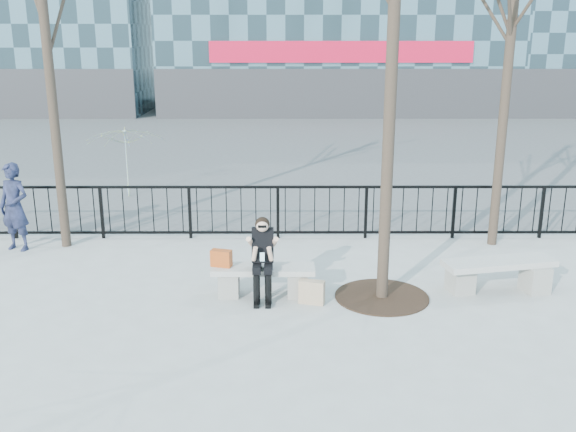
{
  "coord_description": "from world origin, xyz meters",
  "views": [
    {
      "loc": [
        0.37,
        -9.6,
        4.08
      ],
      "look_at": [
        0.4,
        0.8,
        1.1
      ],
      "focal_mm": 40.0,
      "sensor_mm": 36.0,
      "label": 1
    }
  ],
  "objects_px": {
    "bench_main": "(263,278)",
    "seated_woman": "(263,259)",
    "bench_second": "(498,272)",
    "standing_man": "(14,207)"
  },
  "relations": [
    {
      "from": "bench_main",
      "to": "seated_woman",
      "type": "distance_m",
      "value": 0.4
    },
    {
      "from": "bench_main",
      "to": "seated_woman",
      "type": "bearing_deg",
      "value": -90.0
    },
    {
      "from": "bench_main",
      "to": "bench_second",
      "type": "distance_m",
      "value": 3.82
    },
    {
      "from": "bench_main",
      "to": "seated_woman",
      "type": "relative_size",
      "value": 1.23
    },
    {
      "from": "standing_man",
      "to": "seated_woman",
      "type": "bearing_deg",
      "value": -9.36
    },
    {
      "from": "seated_woman",
      "to": "bench_second",
      "type": "bearing_deg",
      "value": 4.6
    },
    {
      "from": "seated_woman",
      "to": "standing_man",
      "type": "bearing_deg",
      "value": 153.23
    },
    {
      "from": "seated_woman",
      "to": "standing_man",
      "type": "distance_m",
      "value": 5.44
    },
    {
      "from": "bench_main",
      "to": "bench_second",
      "type": "xyz_separation_m",
      "value": [
        3.82,
        0.15,
        0.03
      ]
    },
    {
      "from": "bench_second",
      "to": "seated_woman",
      "type": "xyz_separation_m",
      "value": [
        -3.82,
        -0.31,
        0.34
      ]
    }
  ]
}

